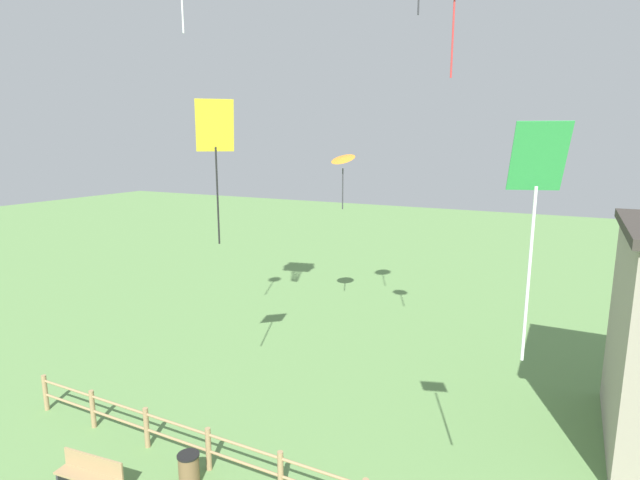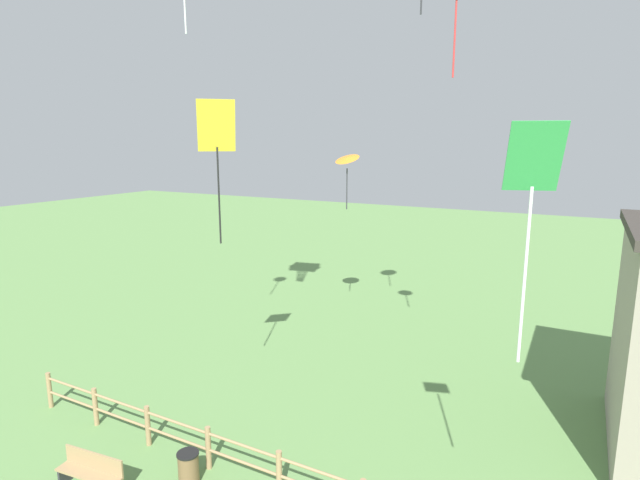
# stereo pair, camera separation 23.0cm
# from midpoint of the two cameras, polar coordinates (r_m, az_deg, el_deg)

# --- Properties ---
(wooden_fence) EXTENTS (16.84, 0.14, 1.13)m
(wooden_fence) POSITION_cam_midpoint_polar(r_m,az_deg,el_deg) (12.62, -4.13, -24.79)
(wooden_fence) COLOR #9E7F56
(wooden_fence) RESTS_ON ground_plane
(park_bench_near_fence) EXTENTS (1.75, 0.58, 0.90)m
(park_bench_near_fence) POSITION_cam_midpoint_polar(r_m,az_deg,el_deg) (13.88, -24.24, -22.92)
(park_bench_near_fence) COLOR #9E7F56
(park_bench_near_fence) RESTS_ON ground_plane
(trash_bin) EXTENTS (0.53, 0.53, 0.81)m
(trash_bin) POSITION_cam_midpoint_polar(r_m,az_deg,el_deg) (13.41, -14.27, -23.94)
(trash_bin) COLOR brown
(trash_bin) RESTS_ON ground_plane
(kite_yellow_diamond) EXTENTS (0.98, 0.94, 3.84)m
(kite_yellow_diamond) POSITION_cam_midpoint_polar(r_m,az_deg,el_deg) (13.74, -11.24, 11.19)
(kite_yellow_diamond) COLOR yellow
(kite_orange_delta) EXTENTS (1.24, 1.20, 2.37)m
(kite_orange_delta) POSITION_cam_midpoint_polar(r_m,az_deg,el_deg) (21.09, 3.44, 9.12)
(kite_orange_delta) COLOR orange
(kite_green_diamond) EXTENTS (0.88, 0.65, 3.73)m
(kite_green_diamond) POSITION_cam_midpoint_polar(r_m,az_deg,el_deg) (8.12, 23.78, 4.97)
(kite_green_diamond) COLOR green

